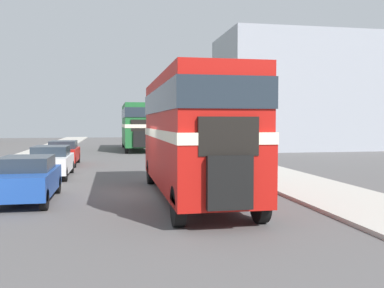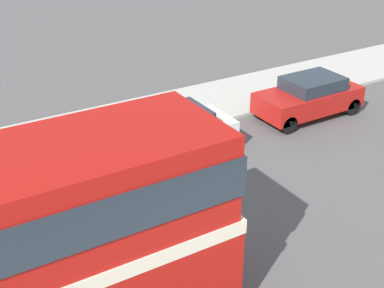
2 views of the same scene
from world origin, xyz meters
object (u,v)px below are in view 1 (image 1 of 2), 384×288
at_px(car_parked_far, 63,153).
at_px(pedestrian_walking, 256,149).
at_px(car_parked_mid, 51,161).
at_px(bicycle_on_pavement, 208,150).
at_px(bus_distant, 136,123).
at_px(double_decker_bus, 192,127).
at_px(car_parked_near, 26,178).

height_order(car_parked_far, pedestrian_walking, pedestrian_walking).
distance_m(car_parked_mid, bicycle_on_pavement, 15.29).
distance_m(car_parked_far, pedestrian_walking, 11.70).
bearing_deg(car_parked_mid, bus_distant, 75.28).
bearing_deg(pedestrian_walking, bus_distant, 108.12).
distance_m(double_decker_bus, car_parked_far, 14.02).
relative_size(double_decker_bus, car_parked_mid, 2.30).
xyz_separation_m(car_parked_mid, pedestrian_walking, (10.93, 1.87, 0.35)).
distance_m(car_parked_near, car_parked_mid, 6.43).
height_order(bus_distant, car_parked_near, bus_distant).
bearing_deg(car_parked_far, double_decker_bus, -66.06).
height_order(car_parked_mid, bicycle_on_pavement, car_parked_mid).
bearing_deg(bus_distant, car_parked_mid, -104.72).
distance_m(car_parked_far, bicycle_on_pavement, 11.68).
bearing_deg(double_decker_bus, pedestrian_walking, 58.53).
bearing_deg(car_parked_near, car_parked_mid, 90.56).
relative_size(double_decker_bus, car_parked_near, 2.40).
relative_size(double_decker_bus, bicycle_on_pavement, 5.47).
height_order(pedestrian_walking, bicycle_on_pavement, pedestrian_walking).
height_order(car_parked_mid, pedestrian_walking, pedestrian_walking).
xyz_separation_m(double_decker_bus, car_parked_mid, (-5.59, 6.86, -1.69)).
xyz_separation_m(double_decker_bus, bicycle_on_pavement, (4.67, 18.20, -1.98)).
distance_m(pedestrian_walking, bicycle_on_pavement, 9.52).
distance_m(bus_distant, pedestrian_walking, 18.68).
distance_m(double_decker_bus, pedestrian_walking, 10.32).
xyz_separation_m(double_decker_bus, car_parked_far, (-5.65, 12.72, -1.69)).
bearing_deg(car_parked_near, bicycle_on_pavement, 60.15).
bearing_deg(double_decker_bus, car_parked_near, 175.47).
bearing_deg(bicycle_on_pavement, pedestrian_walking, -85.92).
bearing_deg(pedestrian_walking, bicycle_on_pavement, 94.08).
relative_size(car_parked_near, car_parked_mid, 0.96).
height_order(double_decker_bus, car_parked_mid, double_decker_bus).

